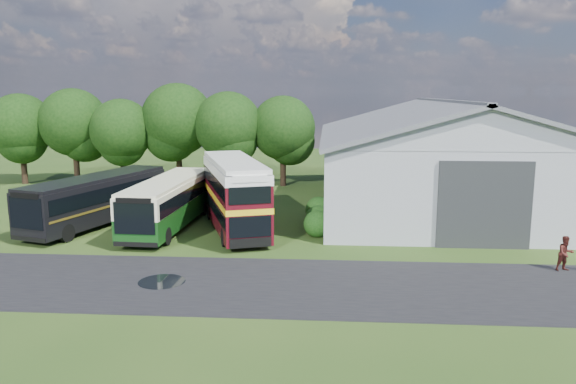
# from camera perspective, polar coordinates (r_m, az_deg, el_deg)

# --- Properties ---
(ground) EXTENTS (120.00, 120.00, 0.00)m
(ground) POSITION_cam_1_polar(r_m,az_deg,el_deg) (29.63, -8.22, -7.19)
(ground) COLOR #1E3B12
(ground) RESTS_ON ground
(asphalt_road) EXTENTS (60.00, 8.00, 0.02)m
(asphalt_road) POSITION_cam_1_polar(r_m,az_deg,el_deg) (26.33, -3.14, -9.35)
(asphalt_road) COLOR black
(asphalt_road) RESTS_ON ground
(puddle) EXTENTS (2.20, 2.20, 0.01)m
(puddle) POSITION_cam_1_polar(r_m,az_deg,el_deg) (27.25, -12.69, -8.91)
(puddle) COLOR black
(puddle) RESTS_ON ground
(storage_shed) EXTENTS (18.80, 24.80, 8.15)m
(storage_shed) POSITION_cam_1_polar(r_m,az_deg,el_deg) (44.72, 15.46, 3.87)
(storage_shed) COLOR gray
(storage_shed) RESTS_ON ground
(tree_far_left) EXTENTS (6.12, 6.12, 8.64)m
(tree_far_left) POSITION_cam_1_polar(r_m,az_deg,el_deg) (59.38, -25.52, 6.07)
(tree_far_left) COLOR black
(tree_far_left) RESTS_ON ground
(tree_left_a) EXTENTS (6.46, 6.46, 9.12)m
(tree_left_a) POSITION_cam_1_polar(r_m,az_deg,el_deg) (57.53, -20.94, 6.60)
(tree_left_a) COLOR black
(tree_left_a) RESTS_ON ground
(tree_left_b) EXTENTS (5.78, 5.78, 8.16)m
(tree_left_b) POSITION_cam_1_polar(r_m,az_deg,el_deg) (54.71, -16.56, 6.05)
(tree_left_b) COLOR black
(tree_left_b) RESTS_ON ground
(tree_mid) EXTENTS (6.80, 6.80, 9.60)m
(tree_mid) POSITION_cam_1_polar(r_m,az_deg,el_deg) (54.36, -11.14, 7.24)
(tree_mid) COLOR black
(tree_mid) RESTS_ON ground
(tree_right_a) EXTENTS (6.26, 6.26, 8.83)m
(tree_right_a) POSITION_cam_1_polar(r_m,az_deg,el_deg) (52.32, -6.08, 6.72)
(tree_right_a) COLOR black
(tree_right_a) RESTS_ON ground
(tree_right_b) EXTENTS (5.98, 5.98, 8.45)m
(tree_right_b) POSITION_cam_1_polar(r_m,az_deg,el_deg) (52.49, -0.51, 6.51)
(tree_right_b) COLOR black
(tree_right_b) RESTS_ON ground
(shrub_front) EXTENTS (1.70, 1.70, 1.70)m
(shrub_front) POSITION_cam_1_polar(r_m,az_deg,el_deg) (34.75, 2.99, -4.49)
(shrub_front) COLOR #194714
(shrub_front) RESTS_ON ground
(shrub_mid) EXTENTS (1.60, 1.60, 1.60)m
(shrub_mid) POSITION_cam_1_polar(r_m,az_deg,el_deg) (36.69, 3.05, -3.70)
(shrub_mid) COLOR #194714
(shrub_mid) RESTS_ON ground
(shrub_back) EXTENTS (1.80, 1.80, 1.80)m
(shrub_back) POSITION_cam_1_polar(r_m,az_deg,el_deg) (38.64, 3.11, -2.99)
(shrub_back) COLOR #194714
(shrub_back) RESTS_ON ground
(bus_green_single) EXTENTS (3.24, 11.77, 3.22)m
(bus_green_single) POSITION_cam_1_polar(r_m,az_deg,el_deg) (37.23, -12.01, -1.01)
(bus_green_single) COLOR black
(bus_green_single) RESTS_ON ground
(bus_maroon_double) EXTENTS (5.99, 11.00, 4.60)m
(bus_maroon_double) POSITION_cam_1_polar(r_m,az_deg,el_deg) (35.79, -5.46, -0.33)
(bus_maroon_double) COLOR black
(bus_maroon_double) RESTS_ON ground
(bus_dark_single) EXTENTS (6.18, 12.20, 3.29)m
(bus_dark_single) POSITION_cam_1_polar(r_m,az_deg,el_deg) (39.37, -18.83, -0.68)
(bus_dark_single) COLOR black
(bus_dark_single) RESTS_ON ground
(visitor_b) EXTENTS (0.99, 0.86, 1.76)m
(visitor_b) POSITION_cam_1_polar(r_m,az_deg,el_deg) (31.09, 26.36, -5.65)
(visitor_b) COLOR #421915
(visitor_b) RESTS_ON ground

